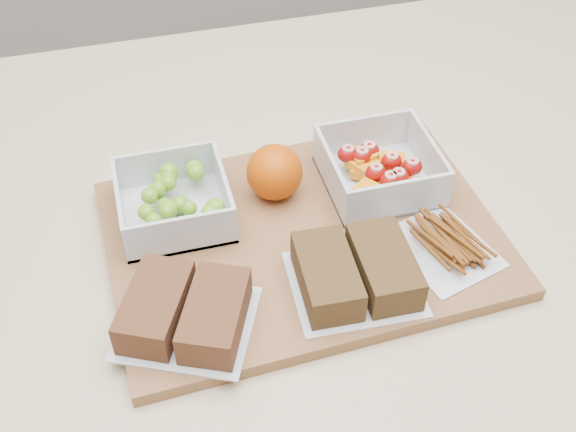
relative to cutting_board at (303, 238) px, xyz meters
name	(u,v)px	position (x,y,z in m)	size (l,w,h in m)	color
counter	(298,425)	(0.01, 0.03, -0.46)	(1.20, 0.90, 0.90)	beige
cutting_board	(303,238)	(0.00, 0.00, 0.00)	(0.42, 0.30, 0.02)	brown
grape_container	(175,200)	(-0.13, 0.06, 0.03)	(0.12, 0.12, 0.05)	silver
fruit_container	(379,170)	(0.11, 0.06, 0.03)	(0.12, 0.12, 0.05)	silver
orange	(274,172)	(-0.01, 0.07, 0.04)	(0.06, 0.06, 0.06)	#C34904
sandwich_bag_left	(185,312)	(-0.14, -0.09, 0.03)	(0.16, 0.15, 0.04)	silver
sandwich_bag_center	(356,272)	(0.03, -0.08, 0.03)	(0.13, 0.12, 0.04)	silver
pretzel_bag	(444,242)	(0.14, -0.06, 0.02)	(0.12, 0.13, 0.02)	silver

